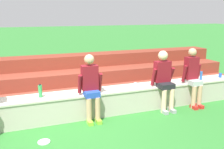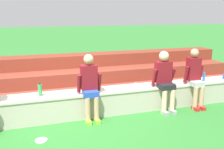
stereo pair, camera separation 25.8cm
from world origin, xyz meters
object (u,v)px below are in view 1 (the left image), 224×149
(person_center, at_px, (164,78))
(plastic_cup_left_end, at_px, (220,75))
(person_left_of_center, at_px, (91,85))
(person_right_of_center, at_px, (193,76))
(water_bottle_mid_right, at_px, (40,91))
(water_bottle_near_right, at_px, (201,75))
(frisbee, at_px, (44,142))
(plastic_cup_right_end, at_px, (135,85))

(person_center, distance_m, plastic_cup_left_end, 1.94)
(person_left_of_center, relative_size, plastic_cup_left_end, 12.26)
(person_right_of_center, xyz_separation_m, water_bottle_mid_right, (-3.63, 0.25, -0.07))
(person_right_of_center, bearing_deg, plastic_cup_left_end, 12.73)
(person_center, xyz_separation_m, person_right_of_center, (0.82, -0.02, -0.01))
(water_bottle_near_right, xyz_separation_m, frisbee, (-4.12, -0.87, -0.68))
(person_center, distance_m, water_bottle_mid_right, 2.82)
(person_left_of_center, relative_size, plastic_cup_right_end, 13.76)
(plastic_cup_left_end, bearing_deg, frisbee, -169.43)
(water_bottle_near_right, bearing_deg, plastic_cup_left_end, 2.27)
(person_right_of_center, bearing_deg, water_bottle_near_right, 27.01)
(person_center, bearing_deg, water_bottle_mid_right, 175.28)
(person_center, xyz_separation_m, plastic_cup_left_end, (1.92, 0.23, -0.16))
(water_bottle_mid_right, distance_m, plastic_cup_right_end, 2.17)
(water_bottle_mid_right, bearing_deg, plastic_cup_right_end, -0.95)
(person_left_of_center, height_order, person_right_of_center, person_right_of_center)
(water_bottle_mid_right, relative_size, plastic_cup_right_end, 2.69)
(water_bottle_near_right, relative_size, plastic_cup_right_end, 2.46)
(plastic_cup_right_end, xyz_separation_m, frisbee, (-2.22, -0.86, -0.61))
(person_right_of_center, distance_m, plastic_cup_right_end, 1.48)
(plastic_cup_right_end, height_order, plastic_cup_left_end, plastic_cup_left_end)
(person_left_of_center, height_order, plastic_cup_right_end, person_left_of_center)
(person_left_of_center, xyz_separation_m, person_right_of_center, (2.61, -0.01, -0.01))
(water_bottle_near_right, distance_m, plastic_cup_right_end, 1.90)
(person_left_of_center, height_order, water_bottle_mid_right, person_left_of_center)
(water_bottle_near_right, xyz_separation_m, water_bottle_mid_right, (-4.06, 0.03, 0.01))
(frisbee, bearing_deg, person_right_of_center, 9.92)
(person_left_of_center, distance_m, person_right_of_center, 2.61)
(person_center, distance_m, plastic_cup_right_end, 0.69)
(plastic_cup_right_end, height_order, frisbee, plastic_cup_right_end)
(water_bottle_near_right, xyz_separation_m, plastic_cup_left_end, (0.67, 0.03, -0.06))
(plastic_cup_left_end, distance_m, frisbee, 4.91)
(person_left_of_center, relative_size, person_center, 1.01)
(person_right_of_center, xyz_separation_m, plastic_cup_right_end, (-1.46, 0.22, -0.15))
(person_left_of_center, xyz_separation_m, person_center, (1.79, 0.00, 0.00))
(person_center, height_order, person_right_of_center, person_right_of_center)
(person_center, height_order, water_bottle_near_right, person_center)
(person_center, xyz_separation_m, frisbee, (-2.87, -0.66, -0.77))
(person_right_of_center, bearing_deg, person_left_of_center, 179.68)
(person_center, bearing_deg, frisbee, -166.98)
(person_right_of_center, relative_size, water_bottle_mid_right, 5.14)
(plastic_cup_left_end, bearing_deg, person_left_of_center, -176.39)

